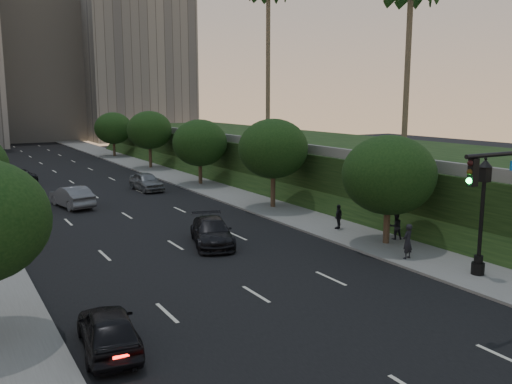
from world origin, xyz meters
TOP-DOWN VIEW (x-y plane):
  - ground at (0.00, 0.00)m, footprint 160.00×160.00m
  - road_surface at (0.00, 30.00)m, footprint 16.00×140.00m
  - sidewalk_right at (10.25, 30.00)m, footprint 4.50×140.00m
  - embankment at (22.00, 28.00)m, footprint 18.00×90.00m
  - parapet_wall at (13.50, 28.00)m, footprint 0.35×90.00m
  - office_block_mid at (6.00, 102.00)m, footprint 22.00×18.00m
  - office_block_right at (24.00, 96.00)m, footprint 20.00×22.00m
  - tree_right_a at (10.30, 8.00)m, footprint 5.20×5.20m
  - tree_right_b at (10.30, 20.00)m, footprint 5.20×5.20m
  - tree_right_c at (10.30, 33.00)m, footprint 5.20×5.20m
  - tree_right_d at (10.30, 47.00)m, footprint 5.20×5.20m
  - tree_right_e at (10.30, 62.00)m, footprint 5.20×5.20m
  - street_lamp at (10.04, 1.74)m, footprint 0.64×0.64m
  - sedan_near_left at (-6.77, 3.05)m, footprint 2.30×4.56m
  - sedan_mid_left at (-2.66, 28.11)m, footprint 2.57×5.23m
  - sedan_far_left at (-4.64, 42.50)m, footprint 3.10×5.50m
  - sedan_near_right at (1.87, 13.12)m, footprint 3.55×5.53m
  - sedan_far_right at (4.77, 32.58)m, footprint 2.12×4.86m
  - pedestrian_a at (9.06, 5.21)m, footprint 0.74×0.57m
  - pedestrian_b at (11.32, 8.32)m, footprint 0.90×0.80m
  - pedestrian_c at (10.09, 11.98)m, footprint 0.98×0.76m

SIDE VIEW (x-z plane):
  - ground at x=0.00m, z-range 0.00..0.00m
  - road_surface at x=0.00m, z-range 0.00..0.02m
  - sidewalk_right at x=10.25m, z-range 0.00..0.15m
  - sedan_far_left at x=-4.64m, z-range 0.00..1.45m
  - sedan_near_left at x=-6.77m, z-range 0.00..1.49m
  - sedan_near_right at x=1.87m, z-range 0.00..1.49m
  - sedan_far_right at x=4.77m, z-range 0.00..1.63m
  - sedan_mid_left at x=-2.66m, z-range 0.00..1.65m
  - pedestrian_b at x=11.32m, z-range 0.15..1.69m
  - pedestrian_c at x=10.09m, z-range 0.15..1.70m
  - pedestrian_a at x=9.06m, z-range 0.15..1.95m
  - embankment at x=22.00m, z-range 0.00..4.00m
  - street_lamp at x=10.04m, z-range -0.18..5.44m
  - tree_right_a at x=10.30m, z-range 0.90..7.14m
  - tree_right_c at x=10.30m, z-range 0.90..7.14m
  - tree_right_e at x=10.30m, z-range 0.90..7.14m
  - parapet_wall at x=13.50m, z-range 4.00..4.70m
  - tree_right_b at x=10.30m, z-range 1.15..7.88m
  - tree_right_d at x=10.30m, z-range 1.15..7.88m
  - office_block_mid at x=6.00m, z-range 0.00..26.00m
  - office_block_right at x=24.00m, z-range 0.00..36.00m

